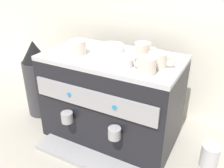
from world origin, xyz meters
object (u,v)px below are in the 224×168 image
ceramic_cup_0 (77,47)px  milk_pitcher (210,156)px  ceramic_cup_2 (143,51)px  ceramic_cup_3 (158,60)px  ceramic_cup_1 (146,65)px  ceramic_bowl_1 (121,62)px  espresso_machine (112,98)px  ceramic_bowl_0 (112,48)px  coffee_grinder (38,80)px

ceramic_cup_0 → milk_pitcher: size_ratio=0.98×
ceramic_cup_2 → ceramic_cup_3: bearing=-29.1°
ceramic_cup_1 → ceramic_bowl_1: (-0.12, 0.02, -0.02)m
espresso_machine → ceramic_cup_3: (0.23, -0.02, 0.26)m
ceramic_cup_0 → ceramic_cup_2: (0.31, 0.07, 0.01)m
ceramic_cup_1 → milk_pitcher: 0.53m
ceramic_cup_1 → ceramic_bowl_0: size_ratio=0.94×
ceramic_cup_1 → ceramic_cup_2: (-0.06, 0.13, 0.01)m
ceramic_cup_1 → coffee_grinder: 0.76m
ceramic_cup_0 → milk_pitcher: 0.79m
coffee_grinder → milk_pitcher: coffee_grinder is taller
ceramic_cup_0 → ceramic_cup_1: (0.37, -0.06, 0.00)m
ceramic_cup_1 → ceramic_bowl_1: 0.12m
ceramic_cup_0 → ceramic_cup_3: size_ratio=0.96×
ceramic_cup_1 → ceramic_bowl_1: size_ratio=1.04×
ceramic_cup_1 → coffee_grinder: ceramic_cup_1 is taller
ceramic_bowl_0 → milk_pitcher: (0.53, -0.05, -0.41)m
espresso_machine → ceramic_cup_1: ceramic_cup_1 is taller
espresso_machine → ceramic_cup_1: 0.35m
milk_pitcher → ceramic_bowl_1: bearing=-167.9°
coffee_grinder → milk_pitcher: size_ratio=4.07×
espresso_machine → ceramic_bowl_0: size_ratio=5.79×
ceramic_cup_3 → milk_pitcher: (0.27, 0.02, -0.43)m
ceramic_cup_1 → ceramic_bowl_0: bearing=145.4°
ceramic_cup_0 → ceramic_bowl_1: 0.26m
espresso_machine → ceramic_cup_2: bearing=10.2°
ceramic_cup_1 → ceramic_bowl_0: 0.29m
ceramic_cup_0 → ceramic_cup_3: (0.39, 0.03, -0.00)m
ceramic_bowl_0 → milk_pitcher: 0.68m
ceramic_cup_1 → ceramic_bowl_1: ceramic_cup_1 is taller
ceramic_cup_0 → ceramic_cup_1: ceramic_cup_1 is taller
ceramic_bowl_0 → ceramic_cup_3: bearing=-16.6°
ceramic_cup_0 → milk_pitcher: bearing=4.2°
espresso_machine → coffee_grinder: bearing=-179.1°
ceramic_cup_0 → coffee_grinder: ceramic_cup_0 is taller
ceramic_bowl_0 → coffee_grinder: 0.53m
espresso_machine → ceramic_bowl_0: 0.25m
milk_pitcher → ceramic_cup_1: bearing=-159.5°
espresso_machine → ceramic_cup_0: (-0.16, -0.05, 0.26)m
coffee_grinder → milk_pitcher: (1.00, 0.01, -0.17)m
ceramic_cup_1 → coffee_grinder: bearing=171.9°
espresso_machine → ceramic_bowl_1: (0.09, -0.09, 0.25)m
ceramic_cup_0 → ceramic_bowl_0: (0.13, 0.10, -0.01)m
ceramic_cup_3 → ceramic_bowl_0: 0.27m
ceramic_cup_3 → ceramic_bowl_1: 0.15m
ceramic_cup_2 → ceramic_cup_3: (0.09, -0.05, -0.01)m
coffee_grinder → ceramic_cup_1: bearing=-8.1°
ceramic_bowl_0 → ceramic_bowl_1: bearing=-49.7°
ceramic_cup_3 → ceramic_cup_0: bearing=-176.3°
ceramic_cup_0 → ceramic_bowl_1: bearing=-8.9°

